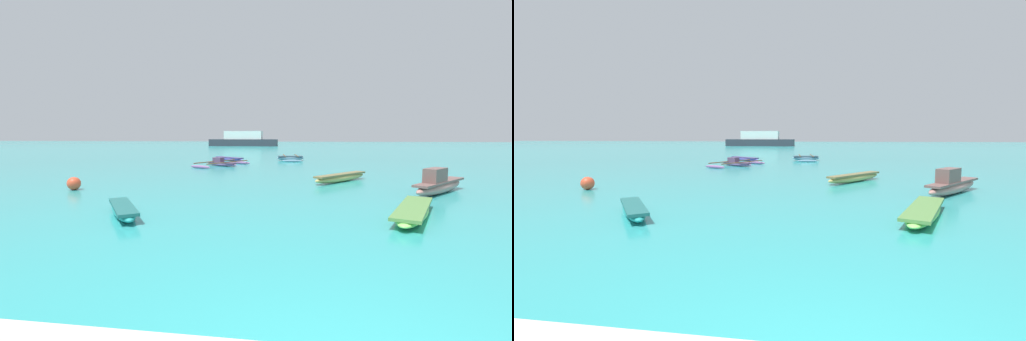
% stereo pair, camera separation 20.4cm
% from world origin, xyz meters
% --- Properties ---
extents(moored_boat_0, '(1.98, 2.46, 0.29)m').
position_xyz_m(moored_boat_0, '(-5.37, 6.22, 0.17)').
color(moored_boat_0, teal).
rests_on(moored_boat_0, ground_plane).
extents(moored_boat_1, '(2.35, 3.92, 0.46)m').
position_xyz_m(moored_boat_1, '(-1.81, 27.37, 0.22)').
color(moored_boat_1, '#6B8EAA').
rests_on(moored_boat_1, ground_plane).
extents(moored_boat_2, '(2.82, 3.34, 0.37)m').
position_xyz_m(moored_boat_2, '(1.10, 14.01, 0.21)').
color(moored_boat_2, tan).
rests_on(moored_boat_2, ground_plane).
extents(moored_boat_3, '(2.05, 3.62, 0.29)m').
position_xyz_m(moored_boat_3, '(2.26, 7.16, 0.17)').
color(moored_boat_3, '#8BE764').
rests_on(moored_boat_3, ground_plane).
extents(moored_boat_4, '(3.62, 4.81, 0.59)m').
position_xyz_m(moored_boat_4, '(-6.39, 21.28, 0.19)').
color(moored_boat_4, '#8B5B93').
rests_on(moored_boat_4, ground_plane).
extents(moored_boat_5, '(3.01, 2.49, 0.30)m').
position_xyz_m(moored_boat_5, '(-6.98, 26.45, 0.17)').
color(moored_boat_5, '#6855B9').
rests_on(moored_boat_5, ground_plane).
extents(moored_boat_6, '(2.97, 3.48, 0.97)m').
position_xyz_m(moored_boat_6, '(4.36, 11.21, 0.34)').
color(moored_boat_6, tan).
rests_on(moored_boat_6, ground_plane).
extents(mooring_buoy_0, '(0.51, 0.51, 0.51)m').
position_xyz_m(mooring_buoy_0, '(-9.58, 10.04, 0.26)').
color(mooring_buoy_0, '#E54C2D').
rests_on(mooring_buoy_0, ground_plane).
extents(distant_ferry, '(13.81, 3.04, 3.04)m').
position_xyz_m(distant_ferry, '(-13.05, 66.80, 1.24)').
color(distant_ferry, '#2D333D').
rests_on(distant_ferry, ground_plane).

